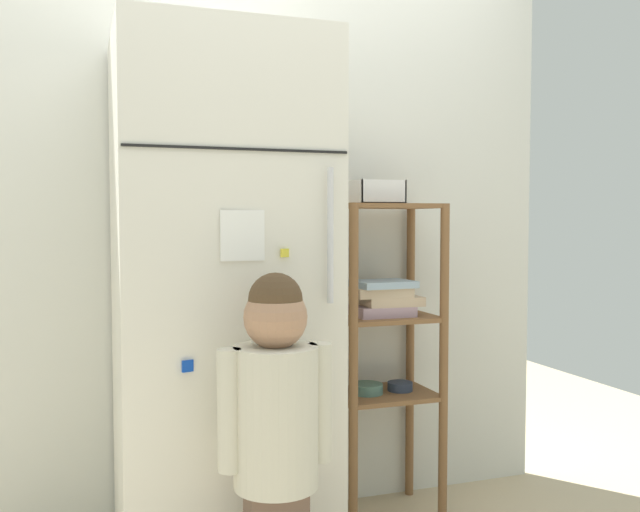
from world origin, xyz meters
The scene contains 5 objects.
kitchen_wall_back centered at (0.00, 0.37, 1.17)m, with size 2.72×0.03×2.34m, color silver.
refrigerator centered at (-0.16, 0.02, 0.92)m, with size 0.71×0.67×1.84m.
child_standing centered at (-0.10, -0.46, 0.64)m, with size 0.34×0.25×1.06m.
pantry_shelf_unit centered at (0.53, 0.17, 0.78)m, with size 0.42×0.33×1.28m.
fruit_bin centered at (0.49, 0.18, 1.31)m, with size 0.19×0.15×0.09m.
Camera 1 is at (-0.63, -2.37, 1.21)m, focal length 38.64 mm.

